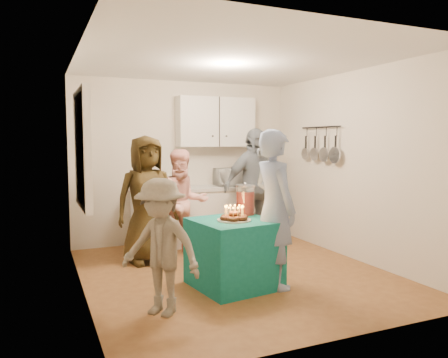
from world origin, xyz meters
name	(u,v)px	position (x,y,z in m)	size (l,w,h in m)	color
floor	(235,273)	(0.00, 0.00, 0.00)	(4.00, 4.00, 0.00)	brown
ceiling	(236,60)	(0.00, 0.00, 2.60)	(4.00, 4.00, 0.00)	white
back_wall	(184,162)	(0.00, 2.00, 1.30)	(3.60, 3.60, 0.00)	silver
left_wall	(81,173)	(-1.80, 0.00, 1.30)	(4.00, 4.00, 0.00)	silver
right_wall	(353,166)	(1.80, 0.00, 1.30)	(4.00, 4.00, 0.00)	silver
window_night	(81,149)	(-1.77, 0.30, 1.55)	(0.04, 1.00, 1.20)	black
counter	(202,216)	(0.20, 1.70, 0.43)	(2.20, 0.58, 0.86)	white
countertop	(202,188)	(0.20, 1.70, 0.89)	(2.24, 0.62, 0.05)	beige
upper_cabinet	(216,122)	(0.50, 1.85, 1.95)	(1.30, 0.30, 0.80)	white
pot_rack	(319,144)	(1.72, 0.70, 1.60)	(0.12, 1.00, 0.60)	black
microwave	(231,177)	(0.71, 1.70, 1.05)	(0.51, 0.35, 0.28)	white
party_table	(234,253)	(-0.22, -0.43, 0.38)	(0.85, 0.85, 0.76)	#106D66
donut_cake	(234,213)	(-0.24, -0.48, 0.85)	(0.38, 0.38, 0.18)	#381C0C
punch_jar	(245,201)	(0.05, -0.17, 0.93)	(0.22, 0.22, 0.34)	#B8190E
man_birthday	(274,209)	(0.20, -0.61, 0.89)	(0.65, 0.43, 1.77)	#889CC6
woman_back_left	(147,199)	(-0.88, 0.93, 0.86)	(0.84, 0.55, 1.72)	brown
woman_back_center	(183,203)	(-0.34, 1.04, 0.76)	(0.74, 0.58, 1.52)	#F68580
woman_back_right	(253,188)	(0.86, 1.19, 0.92)	(1.08, 0.45, 1.84)	black
child_near_left	(161,247)	(-1.18, -0.89, 0.65)	(0.84, 0.48, 1.30)	#655D51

